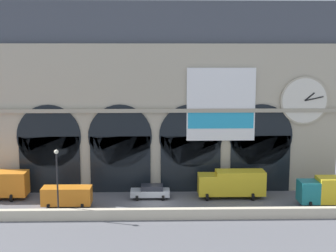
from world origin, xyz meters
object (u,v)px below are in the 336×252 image
street_lamp_quayside (57,174)px  car_center (151,191)px  box_truck_east (335,190)px  van_midwest (67,196)px  box_truck_mideast (232,183)px

street_lamp_quayside → car_center: bearing=33.3°
box_truck_east → street_lamp_quayside: bearing=-174.2°
van_midwest → box_truck_mideast: box_truck_mideast is taller
van_midwest → box_truck_east: box_truck_east is taller
box_truck_mideast → box_truck_east: (10.54, -3.09, 0.00)m
box_truck_mideast → street_lamp_quayside: bearing=-161.8°
van_midwest → street_lamp_quayside: street_lamp_quayside is taller
box_truck_mideast → street_lamp_quayside: size_ratio=1.09×
car_center → van_midwest: bearing=-162.2°
box_truck_mideast → street_lamp_quayside: (-18.38, -6.03, 2.71)m
van_midwest → street_lamp_quayside: 4.48m
car_center → box_truck_mideast: (9.24, 0.03, 0.90)m
car_center → box_truck_east: box_truck_east is taller
van_midwest → box_truck_mideast: 18.34m
van_midwest → street_lamp_quayside: (-0.28, -3.16, 3.17)m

